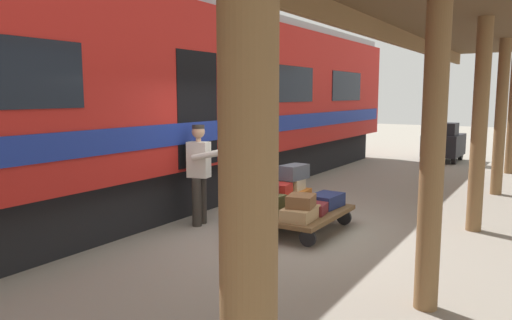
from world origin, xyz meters
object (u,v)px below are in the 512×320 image
object	(u,v)px
suitcase_navy_fabric	(326,200)
porter_in_overalls	(261,169)
suitcase_burgundy_valise	(265,190)
baggage_tug	(443,143)
suitcase_cream_canvas	(293,184)
suitcase_maroon_trunk	(314,208)
suitcase_slate_roller	(294,172)
suitcase_brown_leather	(301,201)
porter_by_door	(200,171)
suitcase_yellow_case	(281,201)
suitcase_orange_carryall	(294,196)
suitcase_olive_duffel	(266,205)
suitcase_tan_vintage	(300,213)
suitcase_red_plastic	(280,189)
luggage_cart	(297,213)
train_car	(136,102)

from	to	relation	value
suitcase_navy_fabric	porter_in_overalls	size ratio (longest dim) A/B	0.36
suitcase_burgundy_valise	baggage_tug	bearing A→B (deg)	-93.69
suitcase_cream_canvas	baggage_tug	xyz separation A→B (m)	(-0.70, -9.47, -0.03)
suitcase_maroon_trunk	suitcase_slate_roller	bearing A→B (deg)	-37.35
suitcase_brown_leather	porter_by_door	size ratio (longest dim) A/B	0.26
suitcase_yellow_case	porter_in_overalls	size ratio (longest dim) A/B	0.30
suitcase_cream_canvas	suitcase_burgundy_valise	world-z (taller)	suitcase_burgundy_valise
suitcase_orange_carryall	suitcase_yellow_case	size ratio (longest dim) A/B	1.02
porter_by_door	suitcase_olive_duffel	bearing A→B (deg)	-176.34
suitcase_maroon_trunk	porter_by_door	xyz separation A→B (m)	(1.85, 0.57, 0.51)
suitcase_burgundy_valise	baggage_tug	xyz separation A→B (m)	(-0.67, -10.47, -0.10)
suitcase_cream_canvas	suitcase_slate_roller	size ratio (longest dim) A/B	0.73
suitcase_navy_fabric	porter_by_door	bearing A→B (deg)	29.71
suitcase_tan_vintage	suitcase_red_plastic	xyz separation A→B (m)	(0.63, -0.51, 0.23)
suitcase_slate_roller	porter_in_overalls	xyz separation A→B (m)	(0.47, 0.32, 0.05)
suitcase_tan_vintage	suitcase_maroon_trunk	xyz separation A→B (m)	(0.00, -0.49, -0.01)
suitcase_orange_carryall	suitcase_burgundy_valise	size ratio (longest dim) A/B	1.27
suitcase_orange_carryall	suitcase_cream_canvas	xyz separation A→B (m)	(0.01, 0.01, 0.21)
suitcase_tan_vintage	suitcase_orange_carryall	world-z (taller)	suitcase_orange_carryall
suitcase_orange_carryall	suitcase_slate_roller	world-z (taller)	suitcase_slate_roller
suitcase_cream_canvas	suitcase_maroon_trunk	bearing A→B (deg)	142.39
porter_by_door	suitcase_maroon_trunk	bearing A→B (deg)	-162.95
baggage_tug	porter_in_overalls	bearing A→B (deg)	83.33
suitcase_tan_vintage	porter_in_overalls	bearing A→B (deg)	-30.21
suitcase_red_plastic	suitcase_yellow_case	bearing A→B (deg)	134.82
luggage_cart	porter_in_overalls	xyz separation A→B (m)	(0.76, -0.13, 0.64)
suitcase_orange_carryall	suitcase_brown_leather	distance (m)	1.13
suitcase_slate_roller	baggage_tug	distance (m)	9.51
suitcase_slate_roller	porter_in_overalls	distance (m)	0.57
train_car	porter_in_overalls	world-z (taller)	train_car
suitcase_slate_roller	suitcase_brown_leather	distance (m)	1.12
suitcase_tan_vintage	porter_in_overalls	size ratio (longest dim) A/B	0.37
suitcase_orange_carryall	porter_in_overalls	bearing A→B (deg)	37.77
suitcase_navy_fabric	suitcase_slate_roller	distance (m)	0.74
luggage_cart	suitcase_brown_leather	xyz separation A→B (m)	(-0.30, 0.46, 0.32)
suitcase_olive_duffel	suitcase_red_plastic	distance (m)	0.54
suitcase_brown_leather	suitcase_yellow_case	bearing A→B (deg)	-37.13
suitcase_navy_fabric	suitcase_yellow_case	size ratio (longest dim) A/B	1.20
suitcase_yellow_case	luggage_cart	bearing A→B (deg)	180.00
train_car	suitcase_orange_carryall	bearing A→B (deg)	-166.98
suitcase_cream_canvas	suitcase_brown_leather	bearing A→B (deg)	123.25
train_car	suitcase_brown_leather	xyz separation A→B (m)	(-3.64, 0.24, -1.46)
suitcase_olive_duffel	baggage_tug	xyz separation A→B (m)	(-0.69, -10.43, 0.15)
suitcase_maroon_trunk	suitcase_slate_roller	size ratio (longest dim) A/B	0.99
suitcase_red_plastic	suitcase_navy_fabric	bearing A→B (deg)	-143.17
suitcase_brown_leather	baggage_tug	distance (m)	10.40
suitcase_burgundy_valise	suitcase_tan_vintage	bearing A→B (deg)	-176.36
train_car	porter_by_door	world-z (taller)	train_car
suitcase_tan_vintage	porter_in_overalls	xyz separation A→B (m)	(1.07, -0.62, 0.51)
train_car	suitcase_burgundy_valise	xyz separation A→B (m)	(-3.06, 0.31, -1.33)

